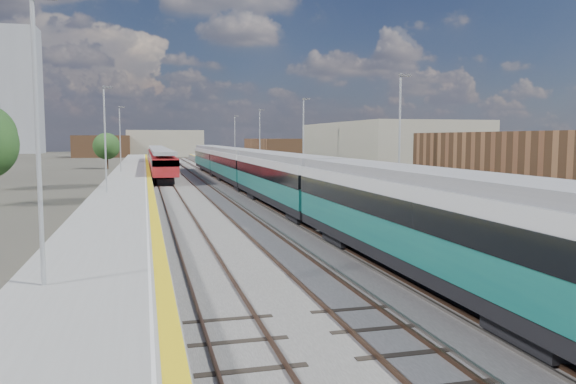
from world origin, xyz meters
name	(u,v)px	position (x,y,z in m)	size (l,w,h in m)	color
ground	(220,186)	(0.00, 50.00, 0.00)	(320.00, 320.00, 0.00)	#47443A
ballast_bed	(196,184)	(-2.25, 52.50, 0.03)	(10.50, 155.00, 0.06)	#565451
tracks	(200,182)	(-1.65, 54.18, 0.11)	(8.96, 160.00, 0.17)	#4C3323
platform_right	(265,178)	(5.28, 52.49, 0.54)	(4.70, 155.00, 8.52)	slate
platform_left	(130,180)	(-9.05, 52.49, 0.52)	(4.30, 155.00, 8.52)	slate
buildings	(99,114)	(-18.12, 138.60, 10.70)	(72.00, 185.50, 40.00)	brown
green_train	(254,169)	(1.50, 39.64, 2.24)	(2.89, 80.52, 3.18)	black
red_train	(159,158)	(-5.50, 76.12, 1.99)	(2.67, 54.14, 3.37)	black
tree_c	(106,146)	(-13.33, 86.13, 3.60)	(4.23, 4.23, 5.73)	#382619
tree_d	(368,142)	(23.11, 66.58, 4.37)	(5.12, 5.12, 6.94)	#382619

